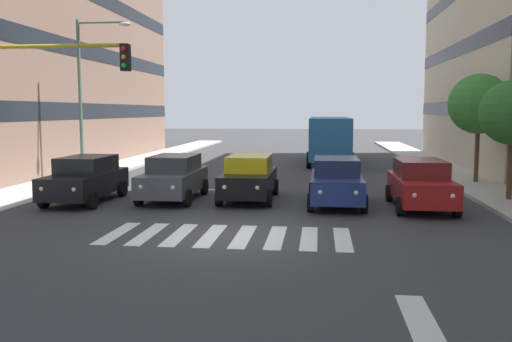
% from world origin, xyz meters
% --- Properties ---
extents(ground_plane, '(180.00, 180.00, 0.00)m').
position_xyz_m(ground_plane, '(0.00, 0.00, 0.00)').
color(ground_plane, '#38383A').
extents(building_right_block_0, '(11.69, 25.99, 17.13)m').
position_xyz_m(building_right_block_0, '(16.74, -18.53, 8.57)').
color(building_right_block_0, '#846656').
rests_on(building_right_block_0, ground_plane).
extents(crosswalk_markings, '(6.75, 2.80, 0.01)m').
position_xyz_m(crosswalk_markings, '(0.00, 0.00, 0.00)').
color(crosswalk_markings, silver).
rests_on(crosswalk_markings, ground_plane).
extents(lane_arrow_0, '(0.50, 2.20, 0.01)m').
position_xyz_m(lane_arrow_0, '(-4.18, 5.50, 0.00)').
color(lane_arrow_0, silver).
rests_on(lane_arrow_0, ground_plane).
extents(car_0, '(2.02, 4.44, 1.72)m').
position_xyz_m(car_0, '(-6.05, -5.00, 0.89)').
color(car_0, maroon).
rests_on(car_0, ground_plane).
extents(car_1, '(2.02, 4.44, 1.72)m').
position_xyz_m(car_1, '(-3.11, -5.36, 0.89)').
color(car_1, navy).
rests_on(car_1, ground_plane).
extents(car_2, '(2.02, 4.44, 1.72)m').
position_xyz_m(car_2, '(0.19, -6.14, 0.89)').
color(car_2, black).
rests_on(car_2, ground_plane).
extents(car_3, '(2.02, 4.44, 1.72)m').
position_xyz_m(car_3, '(3.10, -5.84, 0.89)').
color(car_3, '#474C51').
rests_on(car_3, ground_plane).
extents(car_4, '(2.02, 4.44, 1.72)m').
position_xyz_m(car_4, '(6.28, -4.98, 0.89)').
color(car_4, black).
rests_on(car_4, ground_plane).
extents(bus_behind_traffic, '(2.78, 10.50, 3.00)m').
position_xyz_m(bus_behind_traffic, '(-3.11, -21.78, 1.86)').
color(bus_behind_traffic, '#286BAD').
rests_on(bus_behind_traffic, ground_plane).
extents(traffic_light_gantry, '(5.12, 0.36, 5.50)m').
position_xyz_m(traffic_light_gantry, '(6.46, -0.76, 3.76)').
color(traffic_light_gantry, '#AD991E').
rests_on(traffic_light_gantry, ground_plane).
extents(street_lamp_right, '(2.68, 0.28, 7.58)m').
position_xyz_m(street_lamp_right, '(8.57, -10.63, 4.73)').
color(street_lamp_right, '#4C6B56').
rests_on(street_lamp_right, sidewalk_right).
extents(street_tree_2, '(2.77, 2.77, 4.99)m').
position_xyz_m(street_tree_2, '(-9.75, -11.67, 3.74)').
color(street_tree_2, '#513823').
rests_on(street_tree_2, sidewalk_left).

